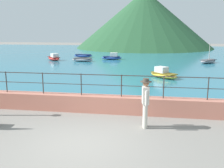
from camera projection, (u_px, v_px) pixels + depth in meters
ground_plane at (80, 145)px, 7.69m from camera, size 120.00×120.00×0.00m
promenade_wall at (101, 104)px, 10.71m from camera, size 20.00×0.56×0.70m
railing at (101, 81)px, 10.51m from camera, size 18.44×0.04×0.90m
lake_water at (137, 57)px, 32.66m from camera, size 64.00×44.32×0.06m
hill_main at (144, 19)px, 47.76m from camera, size 25.20×25.20×10.40m
person_walking at (145, 100)px, 8.89m from camera, size 0.38×0.57×1.75m
boat_0 at (208, 61)px, 26.05m from camera, size 2.22×2.30×2.03m
boat_2 at (163, 74)px, 18.06m from camera, size 2.27×2.26×0.76m
boat_3 at (82, 60)px, 27.47m from camera, size 2.35×1.04×0.36m
boat_4 at (112, 57)px, 29.20m from camera, size 2.35×1.04×0.76m
boat_6 at (54, 58)px, 28.49m from camera, size 2.23×2.29×0.76m
boat_7 at (83, 56)px, 31.69m from camera, size 2.32×0.94×0.36m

